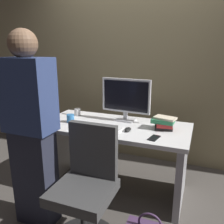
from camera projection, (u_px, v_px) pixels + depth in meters
The scene contains 12 objects.
ground_plane at pixel (114, 187), 2.60m from camera, with size 9.00×9.00×0.00m, color #4C4742.
wall_back at pixel (139, 48), 3.02m from camera, with size 6.40×0.10×3.00m, color #8C7F5B.
desk at pixel (114, 145), 2.47m from camera, with size 1.53×0.72×0.73m.
office_chair at pixel (86, 192), 1.81m from camera, with size 0.52×0.52×0.94m.
person_at_desk at pixel (31, 132), 1.90m from camera, with size 0.40×0.24×1.64m.
monitor at pixel (126, 97), 2.48m from camera, with size 0.54×0.16×0.46m.
keyboard at pixel (101, 127), 2.32m from camera, with size 0.43×0.13×0.02m, color white.
mouse at pixel (128, 129), 2.22m from camera, with size 0.06×0.10×0.03m, color black.
cup_near_keyboard at pixel (71, 118), 2.48m from camera, with size 0.08×0.08×0.09m, color #3372B2.
cup_by_monitor at pixel (77, 112), 2.74m from camera, with size 0.07×0.07×0.08m, color silver.
book_stack at pixel (164, 123), 2.27m from camera, with size 0.24×0.19×0.13m.
cell_phone at pixel (154, 138), 2.05m from camera, with size 0.07×0.14×0.01m, color black.
Camera 1 is at (0.82, -2.14, 1.50)m, focal length 37.59 mm.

